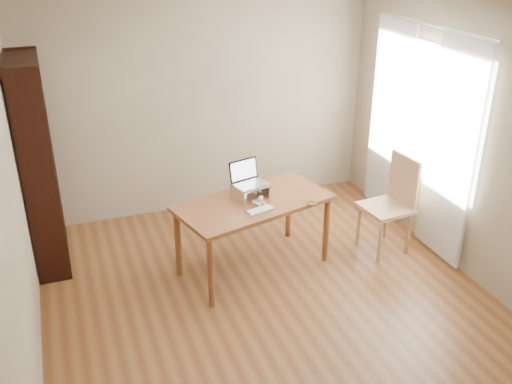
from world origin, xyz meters
name	(u,v)px	position (x,y,z in m)	size (l,w,h in m)	color
room	(279,175)	(0.03, 0.01, 1.30)	(4.04, 4.54, 2.64)	#5C3118
bookshelf	(39,166)	(-1.83, 1.55, 1.05)	(0.30, 0.90, 2.10)	black
curtains	(417,133)	(1.92, 0.80, 1.17)	(0.03, 1.90, 2.25)	white
desk	(254,209)	(0.05, 0.69, 0.66)	(1.62, 1.09, 0.75)	brown
laptop_stand	(251,190)	(0.05, 0.77, 0.83)	(0.32, 0.25, 0.13)	silver
laptop	(249,178)	(0.05, 0.83, 0.94)	(0.36, 0.33, 0.22)	silver
keyboard	(260,210)	(0.04, 0.47, 0.76)	(0.29, 0.18, 0.02)	silver
coaster	(312,203)	(0.56, 0.45, 0.75)	(0.11, 0.11, 0.01)	brown
cat	(246,191)	(0.02, 0.80, 0.82)	(0.25, 0.48, 0.15)	#423D34
chair	(393,201)	(1.54, 0.56, 0.56)	(0.50, 0.50, 1.03)	tan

